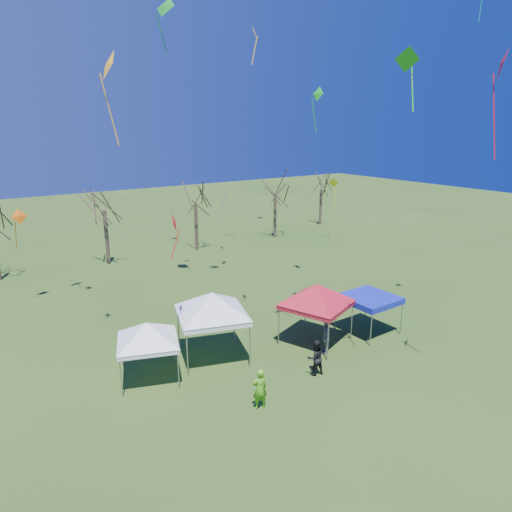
{
  "coord_description": "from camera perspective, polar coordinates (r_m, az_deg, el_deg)",
  "views": [
    {
      "loc": [
        -13.28,
        -14.19,
        11.48
      ],
      "look_at": [
        -1.49,
        3.0,
        5.53
      ],
      "focal_mm": 32.0,
      "sensor_mm": 36.0,
      "label": 1
    }
  ],
  "objects": [
    {
      "name": "tree_2",
      "position": [
        40.41,
        -18.65,
        7.74
      ],
      "size": [
        3.71,
        3.71,
        8.18
      ],
      "color": "#3D2D21",
      "rests_on": "ground"
    },
    {
      "name": "kite_8",
      "position": [
        19.48,
        -18.08,
        21.67
      ],
      "size": [
        0.66,
        1.24,
        3.57
      ],
      "rotation": [
        0.0,
        0.0,
        4.66
      ],
      "color": "#FFAE1A",
      "rests_on": "ground"
    },
    {
      "name": "kite_18",
      "position": [
        24.37,
        -0.18,
        26.03
      ],
      "size": [
        0.63,
        0.72,
        1.78
      ],
      "rotation": [
        0.0,
        0.0,
        0.94
      ],
      "color": "yellow",
      "rests_on": "ground"
    },
    {
      "name": "tree_4",
      "position": [
        48.04,
        2.44,
        9.45
      ],
      "size": [
        3.58,
        3.58,
        7.89
      ],
      "color": "#3D2D21",
      "rests_on": "ground"
    },
    {
      "name": "kite_12",
      "position": [
        47.17,
        9.68,
        8.97
      ],
      "size": [
        0.94,
        1.16,
        3.3
      ],
      "rotation": [
        0.0,
        0.0,
        2.08
      ],
      "color": "#FFF11A",
      "rests_on": "ground"
    },
    {
      "name": "kite_1",
      "position": [
        20.44,
        -10.09,
        4.05
      ],
      "size": [
        0.67,
        0.9,
        2.06
      ],
      "rotation": [
        0.0,
        0.0,
        1.04
      ],
      "color": "red",
      "rests_on": "ground"
    },
    {
      "name": "tree_3",
      "position": [
        43.17,
        -7.67,
        8.62
      ],
      "size": [
        3.59,
        3.59,
        7.91
      ],
      "color": "#3D2D21",
      "rests_on": "ground"
    },
    {
      "name": "tent_blue",
      "position": [
        26.79,
        14.02,
        -5.26
      ],
      "size": [
        2.85,
        2.85,
        2.19
      ],
      "rotation": [
        0.0,
        0.0,
        0.02
      ],
      "color": "gray",
      "rests_on": "ground"
    },
    {
      "name": "ground",
      "position": [
        22.57,
        7.71,
        -14.79
      ],
      "size": [
        140.0,
        140.0,
        0.0
      ],
      "primitive_type": "plane",
      "color": "#2C4C18",
      "rests_on": "ground"
    },
    {
      "name": "kite_13",
      "position": [
        32.44,
        -27.51,
        4.33
      ],
      "size": [
        0.99,
        0.71,
        2.49
      ],
      "rotation": [
        0.0,
        0.0,
        0.07
      ],
      "color": "#E95C0C",
      "rests_on": "ground"
    },
    {
      "name": "kite_5",
      "position": [
        19.91,
        28.34,
        20.24
      ],
      "size": [
        1.24,
        0.96,
        4.02
      ],
      "rotation": [
        0.0,
        0.0,
        3.69
      ],
      "color": "red",
      "rests_on": "ground"
    },
    {
      "name": "person_green",
      "position": [
        19.85,
        0.46,
        -16.25
      ],
      "size": [
        0.72,
        0.53,
        1.81
      ],
      "primitive_type": "imported",
      "rotation": [
        0.0,
        0.0,
        2.99
      ],
      "color": "#59B41C",
      "rests_on": "ground"
    },
    {
      "name": "tent_white_west",
      "position": [
        21.63,
        -13.51,
        -8.58
      ],
      "size": [
        3.53,
        3.53,
        3.31
      ],
      "rotation": [
        0.0,
        0.0,
        -0.35
      ],
      "color": "gray",
      "rests_on": "ground"
    },
    {
      "name": "person_grey",
      "position": [
        24.37,
        8.78,
        -9.95
      ],
      "size": [
        1.11,
        1.03,
        1.83
      ],
      "primitive_type": "imported",
      "rotation": [
        0.0,
        0.0,
        3.84
      ],
      "color": "slate",
      "rests_on": "ground"
    },
    {
      "name": "kite_22",
      "position": [
        41.44,
        -4.29,
        8.12
      ],
      "size": [
        0.81,
        0.89,
        2.42
      ],
      "rotation": [
        0.0,
        0.0,
        1.12
      ],
      "color": "purple",
      "rests_on": "ground"
    },
    {
      "name": "kite_17",
      "position": [
        32.19,
        7.69,
        19.34
      ],
      "size": [
        0.59,
        1.0,
        3.05
      ],
      "rotation": [
        0.0,
        0.0,
        4.75
      ],
      "color": "green",
      "rests_on": "ground"
    },
    {
      "name": "person_dark",
      "position": [
        22.38,
        7.42,
        -12.46
      ],
      "size": [
        0.97,
        0.82,
        1.77
      ],
      "primitive_type": "imported",
      "rotation": [
        0.0,
        0.0,
        2.95
      ],
      "color": "black",
      "rests_on": "ground"
    },
    {
      "name": "tree_5",
      "position": [
        54.98,
        8.23,
        9.78
      ],
      "size": [
        3.39,
        3.39,
        7.46
      ],
      "color": "#3D2D21",
      "rests_on": "ground"
    },
    {
      "name": "kite_27",
      "position": [
        19.27,
        18.37,
        22.21
      ],
      "size": [
        1.02,
        0.87,
        2.36
      ],
      "rotation": [
        0.0,
        0.0,
        2.55
      ],
      "color": "green",
      "rests_on": "ground"
    },
    {
      "name": "tent_white_mid",
      "position": [
        22.83,
        -5.58,
        -5.13
      ],
      "size": [
        4.43,
        4.43,
        4.09
      ],
      "rotation": [
        0.0,
        0.0,
        -0.3
      ],
      "color": "gray",
      "rests_on": "ground"
    },
    {
      "name": "kite_11",
      "position": [
        31.45,
        -11.32,
        28.23
      ],
      "size": [
        1.36,
        1.65,
        3.08
      ],
      "rotation": [
        0.0,
        0.0,
        5.11
      ],
      "color": "#169321",
      "rests_on": "ground"
    },
    {
      "name": "tent_red",
      "position": [
        24.56,
        7.64,
        -4.02
      ],
      "size": [
        4.15,
        4.15,
        3.91
      ],
      "rotation": [
        0.0,
        0.0,
        0.36
      ],
      "color": "gray",
      "rests_on": "ground"
    }
  ]
}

